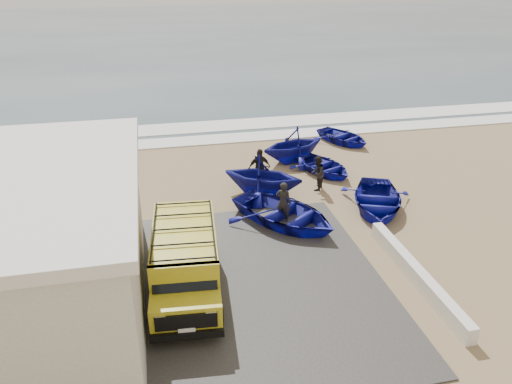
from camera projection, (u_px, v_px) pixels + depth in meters
ground at (245, 251)px, 17.68m from camera, size 160.00×160.00×0.00m
slab at (194, 291)px, 15.52m from camera, size 12.00×10.00×0.05m
ocean at (165, 34)px, 67.17m from camera, size 180.00×88.00×0.01m
surf_line at (204, 140)px, 28.27m from camera, size 180.00×1.60×0.06m
surf_wash at (199, 127)px, 30.48m from camera, size 180.00×2.20×0.04m
parapet at (417, 275)px, 15.87m from camera, size 0.35×6.00×0.55m
van at (185, 260)px, 15.09m from camera, size 2.33×5.07×2.12m
boat_near_left at (284, 213)px, 19.26m from camera, size 5.26×5.53×0.93m
boat_near_right at (377, 200)px, 20.42m from camera, size 4.23×4.89×0.85m
boat_mid_left at (263, 176)px, 21.46m from camera, size 4.51×4.34×1.83m
boat_mid_right at (323, 166)px, 23.93m from camera, size 3.49×4.01×0.69m
boat_far_left at (293, 145)px, 25.07m from camera, size 4.14×3.84×1.79m
boat_far_right at (343, 137)px, 27.82m from camera, size 3.62×4.06×0.69m
fisherman_front at (283, 202)px, 19.29m from camera, size 0.73×0.66×1.69m
fisherman_middle at (317, 173)px, 22.03m from camera, size 0.91×0.96×1.56m
fisherman_back at (259, 168)px, 22.26m from camera, size 1.11×0.60×1.80m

